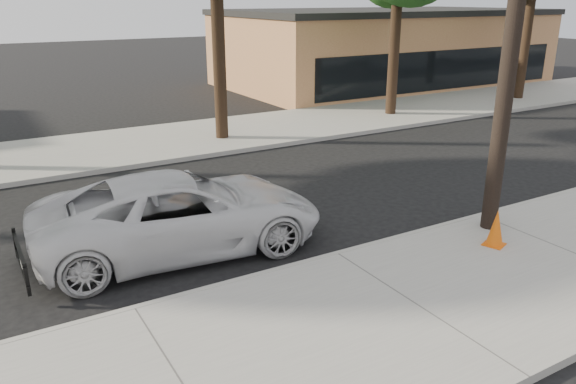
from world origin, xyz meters
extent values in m
plane|color=black|center=(0.00, 0.00, 0.00)|extent=(120.00, 120.00, 0.00)
cube|color=gray|center=(0.00, -4.30, 0.07)|extent=(90.00, 4.40, 0.15)
cube|color=gray|center=(0.00, 8.50, 0.07)|extent=(90.00, 5.00, 0.15)
cube|color=#9E9B93|center=(0.00, -2.10, 0.07)|extent=(90.00, 0.12, 0.16)
cube|color=#AB6C47|center=(16.00, 16.00, 2.00)|extent=(18.00, 10.00, 4.00)
cylinder|color=black|center=(3.60, -2.70, 4.65)|extent=(0.34, 0.34, 9.00)
cylinder|color=black|center=(2.00, 7.80, 2.53)|extent=(0.44, 0.44, 4.75)
cylinder|color=black|center=(10.00, 8.10, 2.35)|extent=(0.44, 0.44, 4.40)
cylinder|color=black|center=(18.00, 7.90, 2.45)|extent=(0.44, 0.44, 4.60)
imported|color=silver|center=(-2.43, -0.10, 0.79)|extent=(5.96, 3.21, 1.59)
cube|color=#EB5E0C|center=(2.95, -3.41, 0.16)|extent=(0.50, 0.50, 0.02)
cone|color=#EB5E0C|center=(2.95, -3.41, 0.53)|extent=(0.44, 0.44, 0.75)
camera|label=1|loc=(-5.89, -10.20, 4.90)|focal=35.00mm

